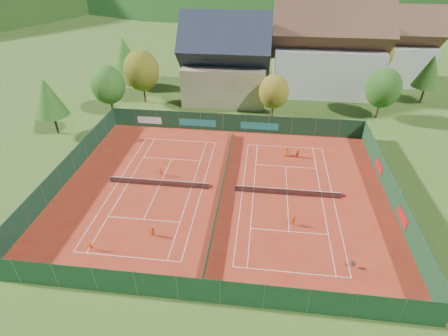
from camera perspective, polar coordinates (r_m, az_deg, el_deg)
ground at (r=43.41m, az=-0.32°, el=-3.67°), size 600.00×600.00×0.00m
clay_pad at (r=43.39m, az=-0.32°, el=-3.64°), size 40.00×32.00×0.01m
court_markings_left at (r=44.90m, az=-10.51°, el=-2.84°), size 11.03×23.83×0.00m
court_markings_right at (r=43.32m, az=10.27°, el=-4.34°), size 11.03×23.83×0.00m
tennis_net_left at (r=44.57m, az=-10.38°, el=-2.35°), size 13.30×0.10×1.02m
tennis_net_right at (r=43.03m, az=10.55°, el=-3.83°), size 13.30×0.10×1.02m
court_divider at (r=43.09m, az=-0.32°, el=-3.12°), size 0.03×28.80×1.00m
fence_north at (r=56.29m, az=1.25°, el=7.37°), size 40.00×0.10×3.00m
fence_south at (r=31.03m, az=-4.21°, el=-19.28°), size 40.00×0.04×3.00m
fence_west at (r=48.80m, az=-24.32°, el=-0.23°), size 0.04×32.00×3.00m
fence_east at (r=45.13m, az=25.83°, el=-3.56°), size 0.09×32.00×3.00m
chalet at (r=67.67m, az=0.32°, el=16.61°), size 16.20×12.00×16.00m
hotel_block_a at (r=73.75m, az=16.46°, el=17.36°), size 21.60×11.00×17.25m
hotel_block_b at (r=84.73m, az=25.44°, el=17.03°), size 17.28×10.00×15.50m
tree_west_front at (r=63.89m, az=-18.43°, el=12.75°), size 5.72×5.72×8.69m
tree_west_mid at (r=67.44m, az=-13.33°, el=15.20°), size 6.44×6.44×9.78m
tree_west_back at (r=76.52m, az=-15.91°, el=17.49°), size 5.60×5.60×10.00m
tree_center at (r=60.32m, az=8.14°, el=12.24°), size 5.01×5.01×7.60m
tree_east_front at (r=64.98m, az=24.57°, el=11.78°), size 5.72×5.72×8.69m
tree_east_mid at (r=75.40m, az=30.60°, el=13.45°), size 5.04×5.04×9.00m
tree_west_side at (r=60.01m, az=-26.78°, el=10.26°), size 5.04×5.04×9.00m
tree_east_back at (r=79.84m, az=23.39°, el=16.74°), size 7.15×7.15×10.86m
mountain_backdrop at (r=276.87m, az=12.34°, el=18.91°), size 820.00×530.00×242.00m
ball_hopper at (r=36.14m, az=20.29°, el=-14.41°), size 0.34×0.34×0.80m
loose_ball_0 at (r=39.02m, az=-15.33°, el=-10.10°), size 0.07×0.07×0.07m
loose_ball_1 at (r=35.58m, az=5.80°, el=-14.02°), size 0.07×0.07×0.07m
player_left_near at (r=37.89m, az=-20.88°, el=-11.67°), size 0.49×0.33×1.30m
player_left_mid at (r=37.61m, az=-11.54°, el=-10.21°), size 0.73×0.67×1.22m
player_left_far at (r=46.36m, az=-10.27°, el=-0.48°), size 1.06×0.96×1.42m
player_right_near at (r=38.83m, az=11.27°, el=-8.40°), size 0.72×0.82×1.33m
player_right_far_a at (r=50.55m, az=10.25°, el=2.64°), size 0.76×0.52×1.48m
player_right_far_b at (r=50.63m, az=11.92°, el=2.35°), size 1.17×1.01×1.27m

